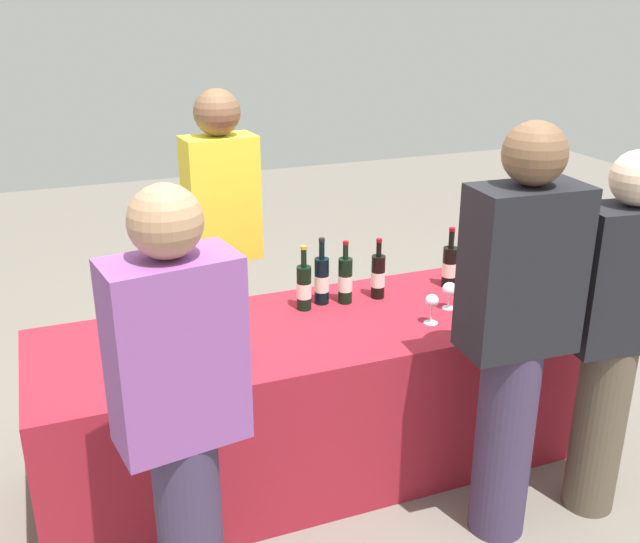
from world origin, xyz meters
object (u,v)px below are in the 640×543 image
at_px(wine_bottle_3, 378,276).
at_px(wine_bottle_1, 322,280).
at_px(wine_glass_1, 432,302).
at_px(server_pouring, 223,239).
at_px(wine_glass_0, 238,335).
at_px(ice_bucket, 498,273).
at_px(wine_bottle_0, 304,287).
at_px(wine_glass_3, 506,286).
at_px(guest_2, 614,329).
at_px(wine_bottle_2, 345,280).
at_px(wine_bottle_4, 450,266).
at_px(wine_glass_2, 450,291).
at_px(guest_0, 181,416).
at_px(guest_1, 516,329).

bearing_deg(wine_bottle_3, wine_bottle_1, 173.01).
relative_size(wine_glass_1, server_pouring, 0.08).
height_order(wine_glass_0, wine_glass_1, wine_glass_0).
height_order(wine_bottle_3, ice_bucket, wine_bottle_3).
bearing_deg(wine_bottle_0, wine_bottle_3, 0.21).
bearing_deg(wine_glass_3, guest_2, -79.17).
bearing_deg(wine_bottle_2, ice_bucket, -8.34).
bearing_deg(guest_2, wine_glass_0, 166.68).
distance_m(wine_bottle_2, wine_glass_3, 0.76).
relative_size(wine_bottle_4, guest_2, 0.20).
relative_size(wine_glass_2, ice_bucket, 0.56).
xyz_separation_m(wine_bottle_0, wine_bottle_1, (0.10, 0.04, 0.01)).
bearing_deg(wine_bottle_1, wine_bottle_2, -17.37).
xyz_separation_m(wine_glass_2, guest_0, (-1.39, -0.70, 0.06)).
bearing_deg(wine_bottle_3, wine_glass_2, -44.21).
relative_size(wine_bottle_3, wine_glass_0, 2.11).
bearing_deg(server_pouring, guest_2, 126.21).
distance_m(wine_bottle_4, wine_glass_2, 0.28).
distance_m(wine_bottle_0, server_pouring, 0.60).
xyz_separation_m(wine_glass_1, wine_glass_3, (0.42, 0.05, -0.00)).
distance_m(wine_glass_1, ice_bucket, 0.57).
distance_m(wine_glass_2, wine_glass_3, 0.27).
relative_size(wine_bottle_2, ice_bucket, 1.32).
xyz_separation_m(wine_bottle_2, guest_0, (-0.97, -0.95, 0.03)).
bearing_deg(wine_bottle_4, server_pouring, 151.61).
relative_size(ice_bucket, guest_1, 0.14).
bearing_deg(wine_glass_2, wine_bottle_1, 152.25).
height_order(wine_bottle_0, wine_bottle_2, wine_bottle_0).
xyz_separation_m(wine_bottle_1, wine_glass_3, (0.80, -0.35, -0.02)).
relative_size(wine_bottle_2, guest_1, 0.18).
bearing_deg(guest_2, wine_glass_2, 127.42).
xyz_separation_m(wine_bottle_3, wine_bottle_4, (0.39, -0.01, -0.00)).
bearing_deg(wine_bottle_1, guest_1, -64.05).
relative_size(wine_glass_1, guest_1, 0.08).
relative_size(wine_bottle_3, wine_glass_3, 2.14).
bearing_deg(guest_0, wine_bottle_4, 22.65).
distance_m(wine_bottle_2, wine_glass_0, 0.72).
bearing_deg(wine_glass_1, guest_0, -154.52).
bearing_deg(server_pouring, wine_glass_2, 133.08).
xyz_separation_m(wine_bottle_0, wine_bottle_4, (0.77, -0.00, -0.00)).
bearing_deg(guest_1, guest_0, -173.36).
distance_m(wine_bottle_2, guest_1, 0.94).
relative_size(wine_glass_0, guest_0, 0.09).
xyz_separation_m(wine_glass_0, guest_2, (1.42, -0.53, 0.01)).
xyz_separation_m(wine_bottle_1, wine_glass_1, (0.37, -0.39, -0.02)).
bearing_deg(wine_bottle_4, wine_bottle_3, 179.23).
xyz_separation_m(ice_bucket, server_pouring, (-1.23, 0.66, 0.12)).
distance_m(wine_bottle_4, guest_2, 0.92).
height_order(wine_bottle_4, wine_glass_1, wine_bottle_4).
xyz_separation_m(wine_bottle_4, guest_1, (-0.23, -0.86, 0.08)).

